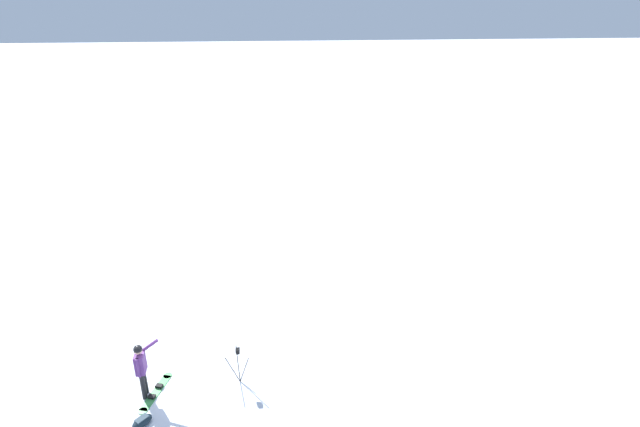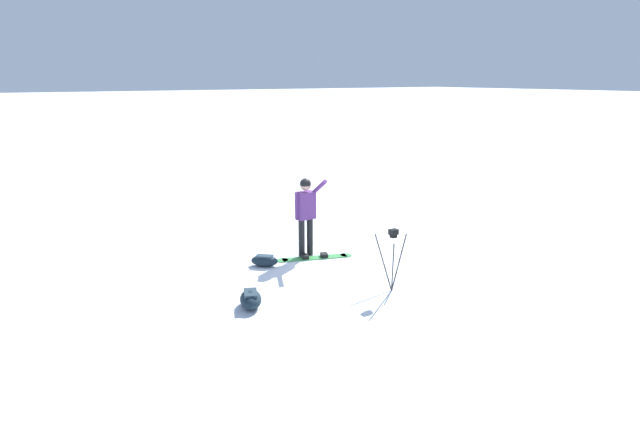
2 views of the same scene
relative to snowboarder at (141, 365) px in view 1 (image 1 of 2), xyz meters
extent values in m
plane|color=white|center=(0.36, 0.55, -1.10)|extent=(300.00, 300.00, 0.00)
cylinder|color=black|center=(-0.01, 0.11, -0.67)|extent=(0.14, 0.14, 0.87)
cylinder|color=black|center=(-0.01, -0.11, -0.67)|extent=(0.14, 0.14, 0.87)
cube|color=#592D72|center=(-0.01, 0.00, 0.07)|extent=(0.27, 0.40, 0.62)
sphere|color=tan|center=(-0.01, 0.00, 0.53)|extent=(0.24, 0.24, 0.24)
sphere|color=black|center=(-0.01, 0.00, 0.56)|extent=(0.25, 0.25, 0.25)
cylinder|color=#592D72|center=(0.25, 0.18, 0.50)|extent=(0.56, 0.10, 0.43)
cylinder|color=#592D72|center=(-0.03, -0.20, 0.07)|extent=(0.09, 0.09, 0.62)
cube|color=#3F994C|center=(0.26, 0.07, -1.09)|extent=(0.72, 1.47, 0.02)
cylinder|color=#3F994C|center=(0.50, 0.76, -1.09)|extent=(0.26, 0.26, 0.02)
cylinder|color=#3F994C|center=(0.02, -0.63, -1.09)|extent=(0.26, 0.26, 0.02)
cube|color=black|center=(0.33, 0.28, -1.04)|extent=(0.23, 0.20, 0.08)
cube|color=black|center=(0.19, -0.14, -1.04)|extent=(0.23, 0.20, 0.08)
ellipsoid|color=#192833|center=(0.12, -1.12, -0.99)|extent=(0.64, 0.64, 0.24)
cube|color=#263A47|center=(0.12, -1.12, -0.90)|extent=(0.38, 0.38, 0.08)
cylinder|color=#262628|center=(2.68, 0.43, -0.58)|extent=(0.10, 0.42, 1.06)
cylinder|color=#262628|center=(2.53, 0.17, -0.58)|extent=(0.40, 0.16, 1.06)
cylinder|color=#262628|center=(2.87, 0.11, -0.58)|extent=(0.34, 0.28, 1.06)
cube|color=black|center=(2.72, 0.23, -0.02)|extent=(0.10, 0.10, 0.06)
cube|color=black|center=(2.72, 0.23, 0.06)|extent=(0.12, 0.16, 0.10)
camera|label=1|loc=(3.66, -11.72, 9.46)|focal=27.63mm
camera|label=2|loc=(10.41, -6.42, 2.87)|focal=31.68mm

